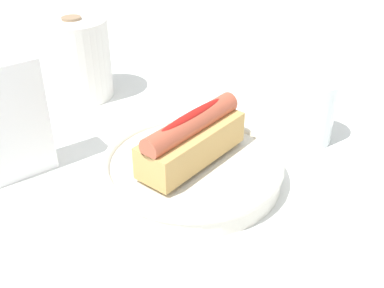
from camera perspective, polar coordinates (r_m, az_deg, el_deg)
ground_plane at (r=0.57m, az=-0.93°, el=-5.35°), size 2.40×2.40×0.00m
serving_bowl at (r=0.58m, az=0.00°, el=-2.94°), size 0.23×0.23×0.03m
hotdog_front at (r=0.55m, az=0.00°, el=0.69°), size 0.16×0.10×0.06m
water_glass at (r=0.67m, az=14.14°, el=3.54°), size 0.07×0.07×0.09m
paper_towel_roll at (r=0.80m, az=-13.91°, el=10.09°), size 0.11×0.11×0.13m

